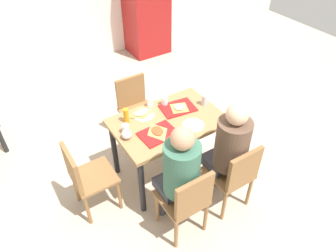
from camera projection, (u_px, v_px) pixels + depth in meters
The scene contains 23 objects.
ground_plane at pixel (168, 171), 3.74m from camera, with size 10.00×10.00×0.02m, color #B7A893.
main_table at pixel (168, 128), 3.31m from camera, with size 1.14×0.76×0.77m.
chair_near_left at pixel (187, 200), 2.81m from camera, with size 0.40×0.40×0.85m.
chair_near_right at pixel (235, 174), 3.04m from camera, with size 0.40×0.40×0.85m.
chair_far_side at pixel (135, 105), 3.91m from camera, with size 0.40×0.40×0.85m.
chair_left_end at pixel (85, 176), 3.02m from camera, with size 0.40×0.40×0.85m.
person_in_red at pixel (179, 171), 2.74m from camera, with size 0.32×0.42×1.26m.
person_in_brown_jacket at pixel (228, 147), 2.97m from camera, with size 0.32×0.42×1.26m.
tray_red_near at pixel (158, 134), 3.07m from camera, with size 0.36×0.26×0.02m, color red.
tray_red_far at pixel (178, 108), 3.39m from camera, with size 0.36×0.26×0.02m, color red.
paper_plate_center at pixel (144, 115), 3.30m from camera, with size 0.22×0.22×0.01m, color white.
paper_plate_near_edge at pixel (193, 125), 3.17m from camera, with size 0.22×0.22×0.01m, color white.
pizza_slice_a at pixel (157, 131), 3.07m from camera, with size 0.17×0.23×0.02m.
pizza_slice_b at pixel (179, 107), 3.37m from camera, with size 0.23×0.23×0.02m.
pizza_slice_c at pixel (141, 113), 3.30m from camera, with size 0.24×0.18×0.02m.
plastic_cup_a at pixel (150, 102), 3.40m from camera, with size 0.07×0.07×0.10m, color white.
plastic_cup_b at pixel (188, 133), 3.01m from camera, with size 0.07×0.07×0.10m, color white.
plastic_cup_c at pixel (126, 129), 3.06m from camera, with size 0.07×0.07×0.10m, color white.
plastic_cup_d at pixel (165, 101), 3.41m from camera, with size 0.07×0.07×0.10m, color white.
soda_can at pixel (204, 100), 3.41m from camera, with size 0.07×0.07×0.12m, color #B7BCC6.
condiment_bottle at pixel (126, 116), 3.17m from camera, with size 0.06×0.06×0.16m, color orange.
foil_bundle at pixel (127, 134), 3.00m from camera, with size 0.10×0.10×0.10m, color silver.
drink_fridge at pixel (146, 1), 5.53m from camera, with size 0.70×0.60×1.90m, color maroon.
Camera 1 is at (-1.36, -2.13, 2.81)m, focal length 33.59 mm.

